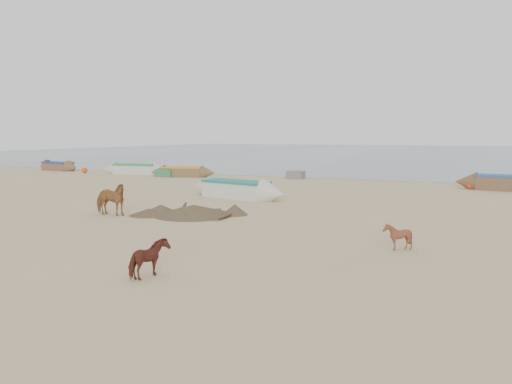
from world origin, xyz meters
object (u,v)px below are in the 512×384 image
cow_adult (110,199)px  calf_right (150,259)px  near_canoe (236,189)px  calf_front (398,237)px

cow_adult → calf_right: cow_adult is taller
cow_adult → near_canoe: bearing=-18.2°
near_canoe → calf_right: bearing=-58.3°
cow_adult → near_canoe: 7.57m
cow_adult → near_canoe: cow_adult is taller
calf_right → near_canoe: (-4.73, 13.96, 0.01)m
calf_front → near_canoe: 12.92m
cow_adult → calf_front: (11.68, -1.46, -0.29)m
calf_right → near_canoe: size_ratio=0.14×
cow_adult → near_canoe: (2.15, 7.26, -0.23)m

